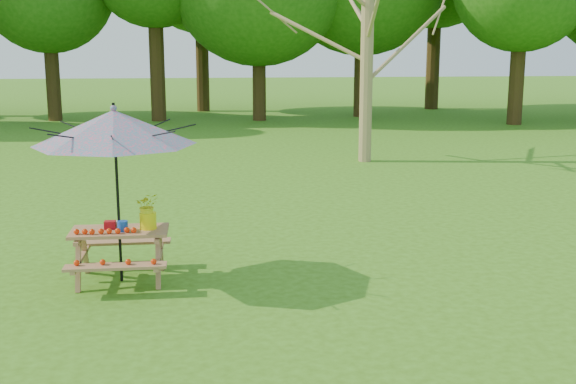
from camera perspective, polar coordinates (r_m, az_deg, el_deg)
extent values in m
cylinder|color=#967F52|center=(18.36, 6.24, 10.41)|extent=(0.38, 0.38, 5.16)
cube|color=#A36D49|center=(9.26, -13.18, -3.03)|extent=(1.20, 0.62, 0.04)
cube|color=#A36D49|center=(8.82, -13.48, -5.76)|extent=(1.20, 0.22, 0.04)
cube|color=#A36D49|center=(9.87, -12.75, -3.86)|extent=(1.20, 0.22, 0.04)
cylinder|color=black|center=(9.16, -13.31, -0.16)|extent=(0.04, 0.04, 2.25)
cone|color=teal|center=(9.03, -13.55, 4.98)|extent=(2.15, 2.15, 0.43)
sphere|color=teal|center=(9.01, -13.63, 6.46)|extent=(0.08, 0.08, 0.08)
cube|color=#AE0D17|center=(9.32, -13.88, -2.54)|extent=(0.14, 0.12, 0.10)
cylinder|color=#1647B8|center=(9.16, -12.93, -2.64)|extent=(0.13, 0.13, 0.13)
cube|color=beige|center=(9.40, -13.48, -2.48)|extent=(0.13, 0.13, 0.07)
cylinder|color=#FFEC0D|center=(9.20, -11.00, -2.24)|extent=(0.21, 0.21, 0.21)
imported|color=yellow|center=(9.16, -11.05, -1.03)|extent=(0.32, 0.29, 0.31)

